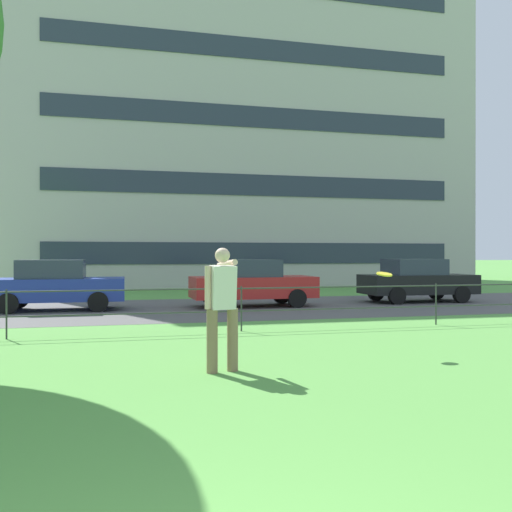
{
  "coord_description": "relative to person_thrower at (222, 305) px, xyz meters",
  "views": [
    {
      "loc": [
        -0.2,
        -1.67,
        1.7
      ],
      "look_at": [
        2.25,
        8.27,
        1.67
      ],
      "focal_mm": 38.88,
      "sensor_mm": 36.0,
      "label": 1
    }
  ],
  "objects": [
    {
      "name": "person_thrower",
      "position": [
        0.0,
        0.0,
        0.0
      ],
      "size": [
        0.51,
        0.82,
        1.8
      ],
      "color": "#846B4C",
      "rests_on": "ground"
    },
    {
      "name": "apartment_building_background",
      "position": [
        5.67,
        26.24,
        8.11
      ],
      "size": [
        25.99,
        12.44,
        18.17
      ],
      "color": "#B7B2AD",
      "rests_on": "ground"
    },
    {
      "name": "car_black_far_left",
      "position": [
        8.93,
        10.03,
        -0.2
      ],
      "size": [
        4.01,
        1.84,
        1.54
      ],
      "color": "black",
      "rests_on": "ground"
    },
    {
      "name": "street_strip",
      "position": [
        -1.24,
        9.55,
        -0.97
      ],
      "size": [
        80.0,
        7.46,
        0.01
      ],
      "primitive_type": "cube",
      "color": "#565454",
      "rests_on": "ground"
    },
    {
      "name": "frisbee",
      "position": [
        3.0,
        0.85,
        0.39
      ],
      "size": [
        0.32,
        0.32,
        0.08
      ],
      "color": "yellow"
    },
    {
      "name": "car_red_center",
      "position": [
        2.75,
        9.71,
        -0.2
      ],
      "size": [
        4.04,
        1.89,
        1.54
      ],
      "color": "red",
      "rests_on": "ground"
    },
    {
      "name": "car_blue_left",
      "position": [
        -3.34,
        9.93,
        -0.2
      ],
      "size": [
        4.01,
        1.84,
        1.54
      ],
      "color": "#233899",
      "rests_on": "ground"
    },
    {
      "name": "park_fence",
      "position": [
        -1.24,
        4.08,
        -0.3
      ],
      "size": [
        33.86,
        0.04,
        1.0
      ],
      "color": "#333833",
      "rests_on": "ground"
    }
  ]
}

